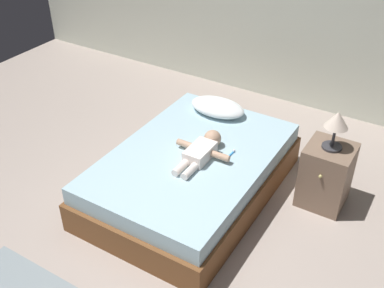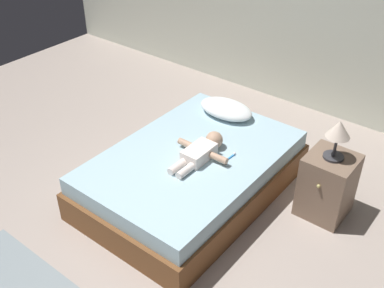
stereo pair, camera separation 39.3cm
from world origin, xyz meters
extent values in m
plane|color=#A9998E|center=(0.00, 0.00, 0.00)|extent=(8.00, 8.00, 0.00)
cube|color=brown|center=(-0.20, 0.87, 0.14)|extent=(1.30, 1.94, 0.27)
cube|color=#A6C9D7|center=(-0.20, 0.87, 0.35)|extent=(1.25, 1.86, 0.16)
ellipsoid|color=white|center=(-0.35, 1.59, 0.50)|extent=(0.55, 0.34, 0.13)
cube|color=white|center=(-0.11, 0.85, 0.49)|extent=(0.18, 0.30, 0.11)
sphere|color=tan|center=(-0.11, 1.06, 0.51)|extent=(0.15, 0.15, 0.15)
cylinder|color=tan|center=(-0.28, 0.89, 0.49)|extent=(0.17, 0.06, 0.06)
cylinder|color=tan|center=(0.05, 0.89, 0.49)|extent=(0.17, 0.06, 0.06)
cylinder|color=white|center=(-0.16, 0.61, 0.46)|extent=(0.06, 0.19, 0.06)
cylinder|color=white|center=(-0.07, 0.61, 0.46)|extent=(0.06, 0.19, 0.06)
cube|color=#3A96E9|center=(0.09, 1.00, 0.44)|extent=(0.02, 0.14, 0.01)
cube|color=white|center=(0.10, 1.08, 0.45)|extent=(0.02, 0.02, 0.01)
cube|color=#7B624F|center=(0.84, 1.37, 0.29)|extent=(0.39, 0.39, 0.57)
sphere|color=tan|center=(0.84, 1.16, 0.41)|extent=(0.03, 0.03, 0.03)
cylinder|color=#333338|center=(0.84, 1.37, 0.58)|extent=(0.17, 0.17, 0.02)
cylinder|color=#333338|center=(0.84, 1.37, 0.68)|extent=(0.02, 0.02, 0.18)
cone|color=beige|center=(0.84, 1.37, 0.84)|extent=(0.19, 0.19, 0.14)
camera|label=1|loc=(1.49, -1.91, 2.74)|focal=43.36mm
camera|label=2|loc=(1.81, -1.69, 2.74)|focal=43.36mm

